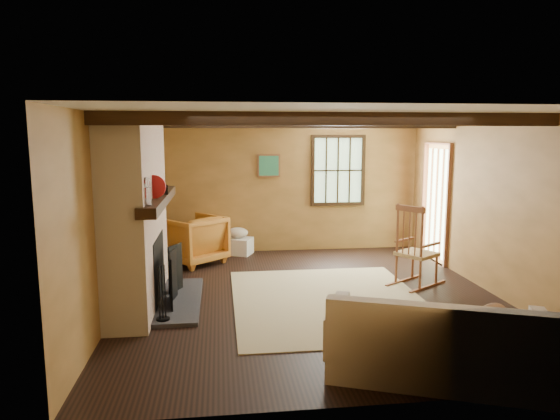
{
  "coord_description": "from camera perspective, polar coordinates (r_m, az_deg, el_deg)",
  "views": [
    {
      "loc": [
        -1.2,
        -6.38,
        2.17
      ],
      "look_at": [
        -0.38,
        0.4,
        1.13
      ],
      "focal_mm": 32.0,
      "sensor_mm": 36.0,
      "label": 1
    }
  ],
  "objects": [
    {
      "name": "ground",
      "position": [
        6.85,
        3.58,
        -9.85
      ],
      "size": [
        5.5,
        5.5,
        0.0
      ],
      "primitive_type": "plane",
      "color": "black",
      "rests_on": "ground"
    },
    {
      "name": "room_envelope",
      "position": [
        6.81,
        5.14,
        4.1
      ],
      "size": [
        5.02,
        5.52,
        2.44
      ],
      "color": "#AF7C3E",
      "rests_on": "ground"
    },
    {
      "name": "fireplace",
      "position": [
        6.55,
        -15.85,
        -1.06
      ],
      "size": [
        1.02,
        2.3,
        2.4
      ],
      "color": "#965D3A",
      "rests_on": "ground"
    },
    {
      "name": "rug",
      "position": [
        6.7,
        5.61,
        -10.27
      ],
      "size": [
        2.5,
        3.0,
        0.01
      ],
      "primitive_type": "cube",
      "color": "tan",
      "rests_on": "ground"
    },
    {
      "name": "rocking_chair",
      "position": [
        7.46,
        15.19,
        -4.58
      ],
      "size": [
        0.97,
        0.85,
        1.19
      ],
      "rotation": [
        0.0,
        0.0,
        2.16
      ],
      "color": "tan",
      "rests_on": "ground"
    },
    {
      "name": "sofa",
      "position": [
        4.83,
        17.56,
        -14.84
      ],
      "size": [
        2.11,
        1.5,
        0.78
      ],
      "rotation": [
        0.0,
        0.0,
        -0.37
      ],
      "color": "beige",
      "rests_on": "ground"
    },
    {
      "name": "firewood_pile",
      "position": [
        9.26,
        -12.32,
        -4.34
      ],
      "size": [
        0.67,
        0.12,
        0.24
      ],
      "color": "brown",
      "rests_on": "ground"
    },
    {
      "name": "laundry_basket",
      "position": [
        9.16,
        -4.86,
        -4.11
      ],
      "size": [
        0.61,
        0.55,
        0.3
      ],
      "primitive_type": "cube",
      "rotation": [
        0.0,
        0.0,
        -0.41
      ],
      "color": "white",
      "rests_on": "ground"
    },
    {
      "name": "basket_pillow",
      "position": [
        9.11,
        -4.88,
        -2.6
      ],
      "size": [
        0.43,
        0.37,
        0.19
      ],
      "primitive_type": "ellipsoid",
      "rotation": [
        0.0,
        0.0,
        -0.17
      ],
      "color": "beige",
      "rests_on": "laundry_basket"
    },
    {
      "name": "armchair",
      "position": [
        8.56,
        -9.84,
        -3.35
      ],
      "size": [
        1.25,
        1.25,
        0.82
      ],
      "primitive_type": "imported",
      "rotation": [
        0.0,
        0.0,
        -2.42
      ],
      "color": "#BF6026",
      "rests_on": "ground"
    }
  ]
}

